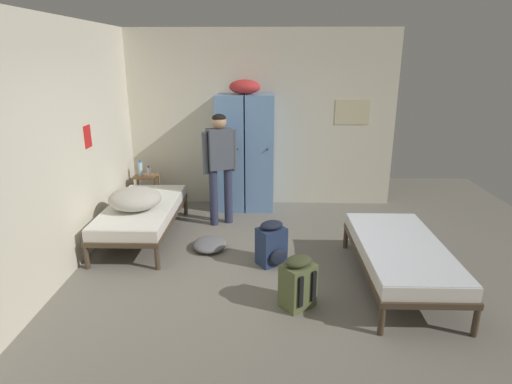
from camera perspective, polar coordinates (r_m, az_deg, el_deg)
ground_plane at (r=4.96m, az=-0.08°, el=-11.46°), size 8.48×8.48×0.00m
room_backdrop at (r=5.78m, az=-11.64°, el=7.39°), size 4.38×5.36×2.83m
locker_bank at (r=6.86m, az=-1.44°, el=5.54°), size 0.90×0.55×2.07m
shelf_unit at (r=7.18m, az=-14.36°, el=0.38°), size 0.38×0.30×0.57m
bed_left_rear at (r=6.05m, az=-14.95°, el=-2.57°), size 0.90×1.90×0.49m
bed_right at (r=4.94m, az=18.72°, el=-7.62°), size 0.90×1.90×0.49m
bedding_heap at (r=5.81m, az=-15.80°, el=-0.85°), size 0.68×0.65×0.29m
person_traveler at (r=6.21m, az=-4.81°, el=4.36°), size 0.48×0.34×1.64m
water_bottle at (r=7.13m, az=-15.15°, el=3.03°), size 0.07×0.07×0.25m
lotion_bottle at (r=7.04m, az=-14.08°, el=2.63°), size 0.05×0.05×0.17m
backpack_navy at (r=5.17m, az=2.12°, el=-6.94°), size 0.41×0.41×0.55m
backpack_olive at (r=4.38m, az=5.50°, el=-11.91°), size 0.41×0.42×0.55m
clothes_pile_grey at (r=5.67m, az=-6.20°, el=-6.93°), size 0.44×0.51×0.12m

